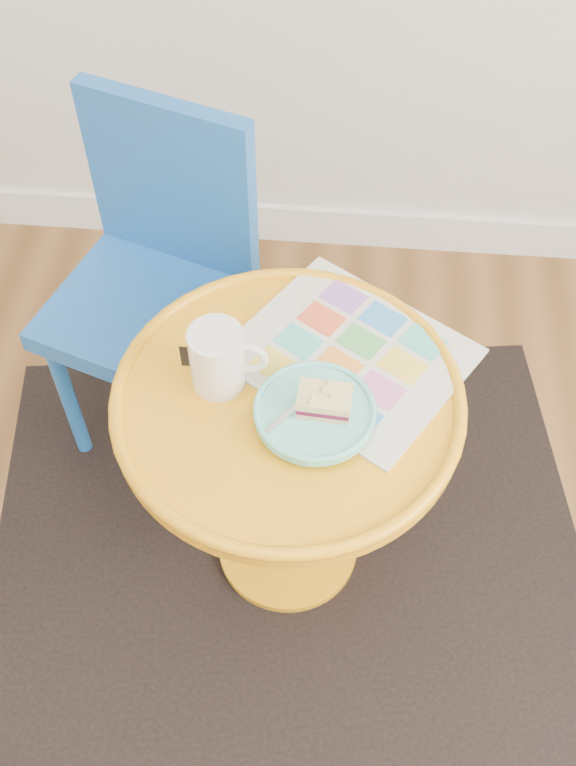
# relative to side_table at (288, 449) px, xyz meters

# --- Properties ---
(rug) EXTENTS (1.44, 1.28, 0.01)m
(rug) POSITION_rel_side_table_xyz_m (-0.00, 0.00, -0.41)
(rug) COLOR black
(rug) RESTS_ON ground
(side_table) EXTENTS (0.60, 0.60, 0.57)m
(side_table) POSITION_rel_side_table_xyz_m (0.00, 0.00, 0.00)
(side_table) COLOR orange
(side_table) RESTS_ON ground
(chair) EXTENTS (0.46, 0.46, 0.82)m
(chair) POSITION_rel_side_table_xyz_m (-0.31, 0.37, 0.06)
(chair) COLOR #1B5BB2
(chair) RESTS_ON ground
(newspaper) EXTENTS (0.49, 0.47, 0.01)m
(newspaper) POSITION_rel_side_table_xyz_m (0.10, 0.10, 0.16)
(newspaper) COLOR silver
(newspaper) RESTS_ON side_table
(mug) EXTENTS (0.13, 0.09, 0.12)m
(mug) POSITION_rel_side_table_xyz_m (-0.12, 0.02, 0.23)
(mug) COLOR white
(mug) RESTS_ON side_table
(plate) EXTENTS (0.20, 0.20, 0.02)m
(plate) POSITION_rel_side_table_xyz_m (0.05, -0.04, 0.18)
(plate) COLOR #61CEC4
(plate) RESTS_ON newspaper
(cake_slice) EXTENTS (0.09, 0.06, 0.04)m
(cake_slice) POSITION_rel_side_table_xyz_m (0.06, -0.04, 0.21)
(cake_slice) COLOR #D3BC8C
(cake_slice) RESTS_ON plate
(fork) EXTENTS (0.10, 0.12, 0.00)m
(fork) POSITION_rel_side_table_xyz_m (0.02, -0.04, 0.19)
(fork) COLOR silver
(fork) RESTS_ON plate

